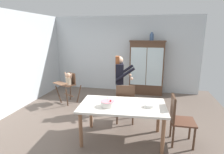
# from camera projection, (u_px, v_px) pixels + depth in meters

# --- Properties ---
(ground_plane) EXTENTS (6.24, 6.24, 0.00)m
(ground_plane) POSITION_uv_depth(u_px,v_px,m) (107.00, 121.00, 4.49)
(ground_plane) COLOR #66564C
(wall_back) EXTENTS (5.32, 0.06, 2.70)m
(wall_back) POSITION_uv_depth(u_px,v_px,m) (124.00, 54.00, 6.67)
(wall_back) COLOR silver
(wall_back) RESTS_ON ground_plane
(wall_left) EXTENTS (0.06, 5.32, 2.70)m
(wall_left) POSITION_uv_depth(u_px,v_px,m) (8.00, 63.00, 4.72)
(wall_left) COLOR silver
(wall_left) RESTS_ON ground_plane
(china_cabinet) EXTENTS (1.20, 0.48, 1.87)m
(china_cabinet) POSITION_uv_depth(u_px,v_px,m) (146.00, 68.00, 6.35)
(china_cabinet) COLOR #4C3323
(china_cabinet) RESTS_ON ground_plane
(ceramic_vase) EXTENTS (0.13, 0.13, 0.27)m
(ceramic_vase) POSITION_uv_depth(u_px,v_px,m) (152.00, 37.00, 6.08)
(ceramic_vase) COLOR #3D567F
(ceramic_vase) RESTS_ON china_cabinet
(high_chair_with_toddler) EXTENTS (0.78, 0.84, 0.95)m
(high_chair_with_toddler) POSITION_uv_depth(u_px,v_px,m) (68.00, 82.00, 5.54)
(high_chair_with_toddler) COLOR #4C3323
(high_chair_with_toddler) RESTS_ON ground_plane
(adult_person) EXTENTS (0.58, 0.56, 1.53)m
(adult_person) POSITION_uv_depth(u_px,v_px,m) (120.00, 78.00, 4.80)
(adult_person) COLOR #33425B
(adult_person) RESTS_ON ground_plane
(dining_table) EXTENTS (1.74, 1.06, 0.74)m
(dining_table) POSITION_uv_depth(u_px,v_px,m) (123.00, 109.00, 3.60)
(dining_table) COLOR silver
(dining_table) RESTS_ON ground_plane
(birthday_cake) EXTENTS (0.28, 0.28, 0.19)m
(birthday_cake) POSITION_uv_depth(u_px,v_px,m) (108.00, 104.00, 3.50)
(birthday_cake) COLOR white
(birthday_cake) RESTS_ON dining_table
(serving_bowl) EXTENTS (0.18, 0.18, 0.05)m
(serving_bowl) POSITION_uv_depth(u_px,v_px,m) (149.00, 106.00, 3.46)
(serving_bowl) COLOR silver
(serving_bowl) RESTS_ON dining_table
(dining_chair_far_side) EXTENTS (0.49, 0.49, 0.96)m
(dining_chair_far_side) POSITION_uv_depth(u_px,v_px,m) (125.00, 101.00, 4.29)
(dining_chair_far_side) COLOR #4C3323
(dining_chair_far_side) RESTS_ON ground_plane
(dining_chair_right_end) EXTENTS (0.45, 0.45, 0.96)m
(dining_chair_right_end) POSITION_uv_depth(u_px,v_px,m) (178.00, 117.00, 3.49)
(dining_chair_right_end) COLOR #4C3323
(dining_chair_right_end) RESTS_ON ground_plane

